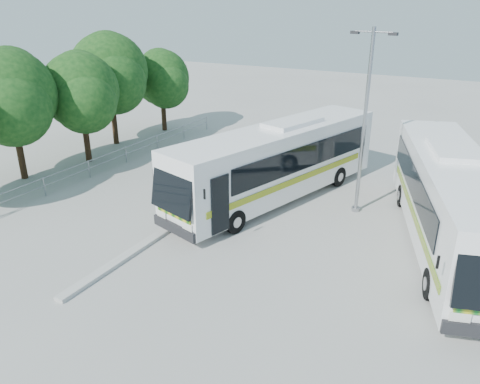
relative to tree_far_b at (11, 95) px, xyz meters
The scene contains 10 objects.
ground 13.85m from the tree_far_b, ahead, with size 100.00×100.00×0.00m, color #A5A5A0.
kerb_divider 11.65m from the tree_far_b, ahead, with size 0.40×16.00×0.15m, color #B2B2AD.
railing 5.62m from the tree_far_b, 42.90° to the left, with size 0.06×22.00×1.00m.
tree_far_b is the anchor object (origin of this frame).
tree_far_c 4.01m from the tree_far_b, 77.09° to the left, with size 4.97×4.69×6.49m.
tree_far_d 7.61m from the tree_far_b, 92.23° to the left, with size 5.62×5.30×7.33m.
tree_far_e 12.13m from the tree_far_b, 88.17° to the left, with size 4.54×4.28×5.92m.
coach_main 14.15m from the tree_far_b, 17.16° to the left, with size 5.98×13.01×3.55m.
coach_adjacent 21.49m from the tree_far_b, ahead, with size 6.27×12.94×3.55m.
lamppost 17.75m from the tree_far_b, 14.73° to the left, with size 1.98×0.51×8.13m.
Camera 1 is at (8.99, -14.26, 9.08)m, focal length 35.00 mm.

